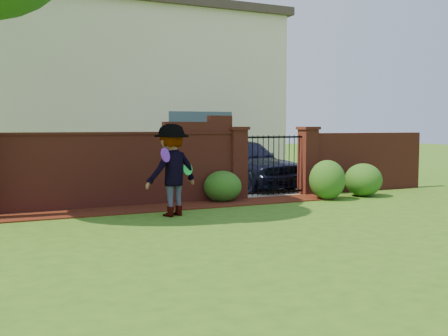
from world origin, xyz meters
name	(u,v)px	position (x,y,z in m)	size (l,w,h in m)	color
ground	(217,236)	(0.00, 0.00, -0.01)	(80.00, 80.00, 0.01)	#305916
mulch_bed	(116,211)	(-0.95, 3.34, 0.01)	(11.10, 1.08, 0.03)	#37120A
brick_wall	(62,169)	(-2.01, 4.00, 0.93)	(8.70, 0.31, 2.16)	maroon
brick_wall_return	(365,162)	(6.60, 4.00, 0.85)	(4.00, 0.25, 1.70)	maroon
pillar_left	(237,162)	(2.40, 4.00, 0.96)	(0.50, 0.50, 1.88)	maroon
pillar_right	(308,160)	(4.60, 4.00, 0.96)	(0.50, 0.50, 1.88)	maroon
iron_gate	(274,165)	(3.50, 4.00, 0.85)	(1.78, 0.03, 1.60)	black
driveway	(213,182)	(3.50, 8.00, 0.01)	(3.20, 8.00, 0.01)	gray
house	(110,93)	(1.00, 12.00, 3.16)	(12.40, 6.40, 6.30)	#ECE3C6
car	(246,163)	(3.78, 6.12, 0.78)	(1.83, 4.56, 1.55)	black
shrub_left	(223,186)	(1.83, 3.67, 0.39)	(0.96, 0.96, 0.78)	#184F17
shrub_middle	(327,180)	(4.45, 2.90, 0.51)	(0.93, 0.93, 1.02)	#184F17
shrub_right	(363,180)	(5.72, 3.00, 0.45)	(1.00, 1.00, 0.89)	#184F17
man	(173,170)	(-0.01, 2.22, 0.97)	(1.26, 0.72, 1.94)	gray
frisbee_purple	(165,155)	(-0.32, 1.80, 1.32)	(0.30, 0.30, 0.03)	#651DB8
frisbee_green	(188,169)	(0.34, 2.26, 0.98)	(0.26, 0.26, 0.02)	green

